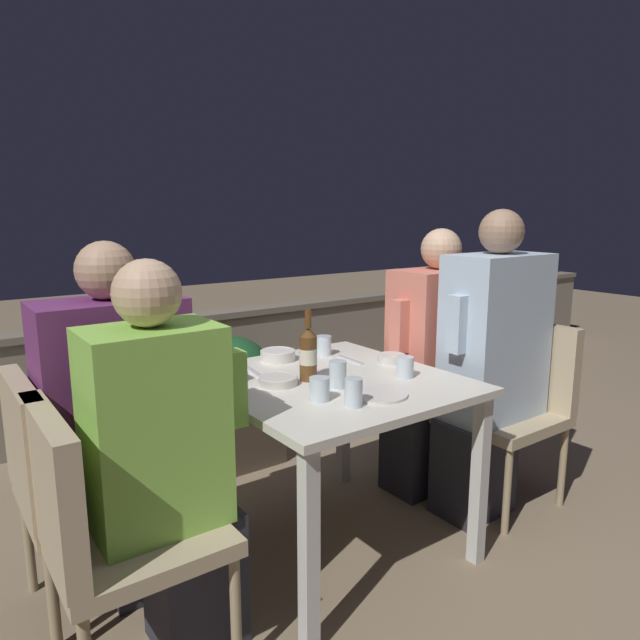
{
  "coord_description": "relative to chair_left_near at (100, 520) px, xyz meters",
  "views": [
    {
      "loc": [
        -1.27,
        -1.69,
        1.34
      ],
      "look_at": [
        0.0,
        0.07,
        0.92
      ],
      "focal_mm": 32.0,
      "sensor_mm": 36.0,
      "label": 1
    }
  ],
  "objects": [
    {
      "name": "glass_cup_0",
      "position": [
        1.17,
        0.01,
        0.24
      ],
      "size": [
        0.07,
        0.07,
        0.08
      ],
      "color": "silver",
      "rests_on": "dining_table"
    },
    {
      "name": "chair_right_far",
      "position": [
        1.84,
        0.3,
        0.0
      ],
      "size": [
        0.47,
        0.47,
        0.83
      ],
      "color": "tan",
      "rests_on": "ground_plane"
    },
    {
      "name": "glass_cup_5",
      "position": [
        0.74,
        -0.02,
        0.24
      ],
      "size": [
        0.07,
        0.07,
        0.08
      ],
      "color": "silver",
      "rests_on": "dining_table"
    },
    {
      "name": "glass_cup_3",
      "position": [
        0.79,
        -0.13,
        0.25
      ],
      "size": [
        0.06,
        0.06,
        0.1
      ],
      "color": "silver",
      "rests_on": "dining_table"
    },
    {
      "name": "glass_cup_4",
      "position": [
        1.11,
        0.47,
        0.25
      ],
      "size": [
        0.07,
        0.07,
        0.09
      ],
      "color": "silver",
      "rests_on": "dining_table"
    },
    {
      "name": "planter_hedge",
      "position": [
        0.68,
        1.1,
        -0.12
      ],
      "size": [
        1.02,
        0.47,
        0.69
      ],
      "color": "brown",
      "rests_on": "ground_plane"
    },
    {
      "name": "bowl_2",
      "position": [
        1.28,
        0.2,
        0.22
      ],
      "size": [
        0.12,
        0.12,
        0.03
      ],
      "color": "beige",
      "rests_on": "dining_table"
    },
    {
      "name": "fork_1",
      "position": [
        0.72,
        0.41,
        0.21
      ],
      "size": [
        0.04,
        0.17,
        0.01
      ],
      "color": "silver",
      "rests_on": "dining_table"
    },
    {
      "name": "plate_0",
      "position": [
        0.93,
        -0.1,
        0.21
      ],
      "size": [
        0.21,
        0.21,
        0.01
      ],
      "color": "silver",
      "rests_on": "dining_table"
    },
    {
      "name": "ground_plane",
      "position": [
        0.92,
        0.16,
        -0.5
      ],
      "size": [
        16.0,
        16.0,
        0.0
      ],
      "primitive_type": "plane",
      "color": "#847056"
    },
    {
      "name": "dining_table",
      "position": [
        0.92,
        0.16,
        0.11
      ],
      "size": [
        0.89,
        0.94,
        0.7
      ],
      "color": "silver",
      "rests_on": "ground_plane"
    },
    {
      "name": "glass_cup_2",
      "position": [
        0.87,
        0.05,
        0.25
      ],
      "size": [
        0.06,
        0.06,
        0.1
      ],
      "color": "silver",
      "rests_on": "dining_table"
    },
    {
      "name": "bowl_1",
      "position": [
        0.9,
        0.51,
        0.23
      ],
      "size": [
        0.15,
        0.15,
        0.05
      ],
      "color": "silver",
      "rests_on": "dining_table"
    },
    {
      "name": "chair_left_far",
      "position": [
        -0.01,
        0.35,
        0.0
      ],
      "size": [
        0.47,
        0.47,
        0.83
      ],
      "color": "tan",
      "rests_on": "ground_plane"
    },
    {
      "name": "parapet_wall",
      "position": [
        0.92,
        1.87,
        -0.15
      ],
      "size": [
        9.0,
        0.18,
        0.68
      ],
      "color": "gray",
      "rests_on": "ground_plane"
    },
    {
      "name": "glass_cup_1",
      "position": [
        0.59,
        0.48,
        0.26
      ],
      "size": [
        0.08,
        0.08,
        0.12
      ],
      "color": "silver",
      "rests_on": "dining_table"
    },
    {
      "name": "beer_bottle",
      "position": [
        0.84,
        0.2,
        0.31
      ],
      "size": [
        0.07,
        0.07,
        0.28
      ],
      "color": "brown",
      "rests_on": "dining_table"
    },
    {
      "name": "bowl_0",
      "position": [
        0.72,
        0.22,
        0.22
      ],
      "size": [
        0.15,
        0.15,
        0.03
      ],
      "color": "beige",
      "rests_on": "dining_table"
    },
    {
      "name": "person_green_blouse",
      "position": [
        0.2,
        0.0,
        0.11
      ],
      "size": [
        0.47,
        0.26,
        1.22
      ],
      "color": "#282833",
      "rests_on": "ground_plane"
    },
    {
      "name": "person_blue_shirt",
      "position": [
        1.67,
        -0.0,
        0.17
      ],
      "size": [
        0.52,
        0.26,
        1.35
      ],
      "color": "#282833",
      "rests_on": "ground_plane"
    },
    {
      "name": "fork_0",
      "position": [
        1.15,
        0.32,
        0.21
      ],
      "size": [
        0.02,
        0.17,
        0.01
      ],
      "color": "silver",
      "rests_on": "dining_table"
    },
    {
      "name": "person_coral_top",
      "position": [
        1.64,
        0.3,
        0.13
      ],
      "size": [
        0.51,
        0.26,
        1.26
      ],
      "color": "#282833",
      "rests_on": "ground_plane"
    },
    {
      "name": "person_purple_stripe",
      "position": [
        0.19,
        0.35,
        0.12
      ],
      "size": [
        0.52,
        0.26,
        1.25
      ],
      "color": "#282833",
      "rests_on": "ground_plane"
    },
    {
      "name": "chair_left_near",
      "position": [
        0.0,
        0.0,
        0.0
      ],
      "size": [
        0.47,
        0.47,
        0.83
      ],
      "color": "tan",
      "rests_on": "ground_plane"
    },
    {
      "name": "chair_right_near",
      "position": [
        1.87,
        -0.0,
        0.0
      ],
      "size": [
        0.47,
        0.47,
        0.83
      ],
      "color": "tan",
      "rests_on": "ground_plane"
    }
  ]
}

